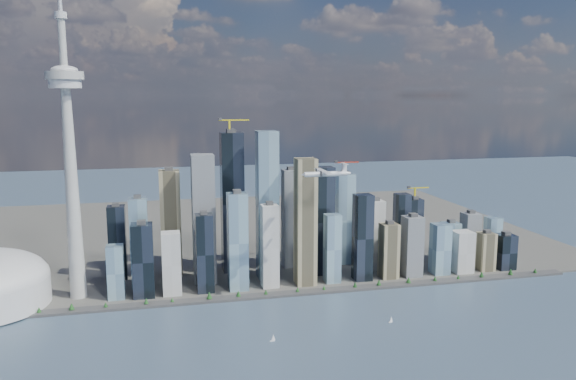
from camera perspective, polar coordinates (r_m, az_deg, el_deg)
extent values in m
plane|color=#364E5F|center=(711.37, 1.93, -17.61)|extent=(4000.00, 4000.00, 0.00)
cube|color=#383838|center=(934.25, -2.08, -10.65)|extent=(1100.00, 22.00, 4.00)
cube|color=#4C4C47|center=(1360.40, -5.69, -4.23)|extent=(1400.00, 900.00, 3.00)
cylinder|color=#3F2D1E|center=(945.91, -26.46, -11.22)|extent=(1.00, 1.00, 2.40)
cone|color=#1B4518|center=(944.70, -26.48, -11.02)|extent=(7.20, 7.20, 8.00)
cylinder|color=#3F2D1E|center=(929.05, -21.16, -11.23)|extent=(1.00, 1.00, 2.40)
cone|color=#1B4518|center=(927.81, -21.17, -11.02)|extent=(7.20, 7.20, 8.00)
cylinder|color=#3F2D1E|center=(920.07, -15.71, -11.13)|extent=(1.00, 1.00, 2.40)
cone|color=#1B4518|center=(918.83, -15.72, -10.92)|extent=(7.20, 7.20, 8.00)
cylinder|color=#3F2D1E|center=(919.22, -10.21, -10.94)|extent=(1.00, 1.00, 2.40)
cone|color=#1B4518|center=(917.97, -10.22, -10.73)|extent=(7.20, 7.20, 8.00)
cylinder|color=#3F2D1E|center=(926.50, -4.76, -10.65)|extent=(1.00, 1.00, 2.40)
cone|color=#1B4518|center=(925.27, -4.76, -10.44)|extent=(7.20, 7.20, 8.00)
cylinder|color=#3F2D1E|center=(941.74, 0.55, -10.27)|extent=(1.00, 1.00, 2.40)
cone|color=#1B4518|center=(940.53, 0.55, -10.06)|extent=(7.20, 7.20, 8.00)
cylinder|color=#3F2D1E|center=(964.56, 5.64, -9.83)|extent=(1.00, 1.00, 2.40)
cone|color=#1B4518|center=(963.37, 5.64, -9.63)|extent=(7.20, 7.20, 8.00)
cylinder|color=#3F2D1E|center=(994.43, 10.44, -9.34)|extent=(1.00, 1.00, 2.40)
cone|color=#1B4518|center=(993.28, 10.44, -9.15)|extent=(7.20, 7.20, 8.00)
cylinder|color=#3F2D1E|center=(1030.74, 14.92, -8.83)|extent=(1.00, 1.00, 2.40)
cone|color=#1B4518|center=(1029.63, 14.93, -8.64)|extent=(7.20, 7.20, 8.00)
cylinder|color=#3F2D1E|center=(1072.84, 19.06, -8.30)|extent=(1.00, 1.00, 2.40)
cone|color=#1B4518|center=(1071.77, 19.07, -8.12)|extent=(7.20, 7.20, 8.00)
cylinder|color=#3F2D1E|center=(1120.08, 22.86, -7.79)|extent=(1.00, 1.00, 2.40)
cone|color=#1B4518|center=(1119.05, 22.87, -7.61)|extent=(7.20, 7.20, 8.00)
cube|color=black|center=(939.10, -14.74, -6.94)|extent=(34.00, 34.00, 120.09)
cube|color=#789CB6|center=(982.96, -14.70, -5.21)|extent=(30.00, 30.00, 152.85)
cube|color=silver|center=(940.85, -11.65, -7.31)|extent=(30.00, 30.00, 103.72)
cube|color=tan|center=(1031.40, -11.89, -3.31)|extent=(36.00, 36.00, 191.06)
cube|color=slate|center=(976.51, -8.62, -2.95)|extent=(38.00, 38.00, 223.81)
cube|color=black|center=(939.47, -8.31, -6.37)|extent=(28.00, 28.00, 131.01)
cube|color=#789CB6|center=(940.81, -4.98, -5.24)|extent=(32.00, 32.00, 163.77)
cube|color=black|center=(1032.11, -5.84, -1.29)|extent=(40.00, 40.00, 256.57)
cube|color=#789CB6|center=(986.54, -2.26, -1.59)|extent=(36.00, 36.00, 262.02)
cube|color=silver|center=(952.46, -1.68, -5.71)|extent=(28.00, 28.00, 141.93)
cube|color=tan|center=(955.09, 1.55, -3.30)|extent=(34.00, 34.00, 218.35)
cube|color=slate|center=(1058.16, 0.12, -2.93)|extent=(30.00, 30.00, 185.60)
cube|color=black|center=(1019.00, 3.85, -3.13)|extent=(32.00, 32.00, 196.52)
cube|color=#789CB6|center=(981.99, 4.67, -5.92)|extent=(26.00, 26.00, 120.09)
cube|color=black|center=(993.69, 7.44, -4.81)|extent=(30.00, 30.00, 152.85)
cube|color=#789CB6|center=(1087.40, 5.53, -2.93)|extent=(34.00, 34.00, 174.68)
cube|color=silver|center=(1059.22, 9.03, -4.55)|extent=(28.00, 28.00, 131.01)
cube|color=tan|center=(1018.82, 10.06, -6.11)|extent=(30.00, 30.00, 98.26)
cube|color=slate|center=(1037.53, 12.62, -5.59)|extent=(32.00, 32.00, 109.18)
cube|color=black|center=(1077.31, 11.51, -4.09)|extent=(26.00, 26.00, 141.93)
cube|color=#789CB6|center=(1061.76, 15.05, -5.80)|extent=(30.00, 30.00, 92.80)
cube|color=black|center=(1149.03, 12.63, -3.83)|extent=(28.00, 28.00, 120.09)
cube|color=#789CB6|center=(1128.90, 16.10, -5.22)|extent=(30.00, 30.00, 81.88)
cube|color=silver|center=(1087.82, 17.38, -5.99)|extent=(34.00, 34.00, 76.42)
cube|color=tan|center=(1111.51, 19.38, -5.91)|extent=(28.00, 28.00, 70.97)
cube|color=slate|center=(1149.11, 18.09, -4.64)|extent=(30.00, 30.00, 98.26)
cube|color=black|center=(1136.50, 21.30, -5.84)|extent=(32.00, 32.00, 65.51)
cube|color=#789CB6|center=(1173.91, 19.97, -4.72)|extent=(26.00, 26.00, 87.34)
cube|color=black|center=(1041.06, -16.80, -5.10)|extent=(30.00, 30.00, 131.01)
cube|color=#789CB6|center=(946.16, -17.14, -7.97)|extent=(26.00, 26.00, 87.34)
cube|color=yellow|center=(1015.25, -5.97, 6.46)|extent=(3.00, 3.00, 22.00)
cube|color=yellow|center=(1015.76, -5.51, 7.09)|extent=(55.00, 2.20, 2.20)
cube|color=#383838|center=(1012.74, -6.92, 7.17)|extent=(6.00, 4.00, 4.00)
cube|color=red|center=(1070.51, 5.61, 2.22)|extent=(3.00, 3.00, 22.00)
cube|color=red|center=(1071.47, 5.99, 2.81)|extent=(48.00, 2.20, 2.20)
cube|color=#383838|center=(1064.45, 4.89, 2.89)|extent=(6.00, 4.00, 4.00)
cube|color=yellow|center=(1134.95, 12.77, -0.34)|extent=(3.00, 3.00, 22.00)
cube|color=yellow|center=(1136.08, 13.09, 0.22)|extent=(45.00, 2.20, 2.20)
cube|color=#383838|center=(1127.07, 12.17, 0.28)|extent=(6.00, 4.00, 4.00)
cone|color=#AAAAA5|center=(943.40, -21.07, -0.34)|extent=(26.00, 26.00, 340.00)
cylinder|color=silver|center=(931.27, -21.71, 10.02)|extent=(48.00, 48.00, 14.00)
cylinder|color=#AAAAA5|center=(931.58, -21.75, 10.76)|extent=(56.00, 56.00, 12.00)
ellipsoid|color=silver|center=(931.87, -21.78, 11.25)|extent=(40.00, 40.00, 14.00)
cylinder|color=#AAAAA5|center=(934.36, -21.94, 13.70)|extent=(11.00, 11.00, 80.00)
cylinder|color=silver|center=(938.55, -22.10, 16.13)|extent=(18.00, 18.00, 10.00)
cylinder|color=white|center=(852.79, 3.78, 1.64)|extent=(64.52, 8.25, 7.94)
cone|color=white|center=(843.97, 1.60, 1.57)|extent=(8.72, 7.98, 7.94)
cone|color=white|center=(863.21, 5.99, 1.70)|extent=(12.44, 8.00, 7.94)
cube|color=white|center=(851.52, 3.62, 1.91)|extent=(10.26, 69.49, 1.24)
cylinder|color=white|center=(838.83, 3.88, 1.66)|extent=(13.66, 4.53, 4.46)
cylinder|color=white|center=(864.77, 3.37, 1.90)|extent=(13.66, 4.53, 4.46)
cylinder|color=#3F3F3F|center=(836.75, 3.40, 1.64)|extent=(0.42, 9.92, 9.92)
cylinder|color=#3F3F3F|center=(862.75, 2.90, 1.89)|extent=(0.42, 9.92, 9.92)
cube|color=white|center=(860.98, 5.77, 2.22)|extent=(6.95, 1.03, 13.64)
cube|color=white|center=(860.13, 5.78, 2.68)|extent=(5.57, 22.35, 0.87)
cube|color=white|center=(777.98, -1.59, -15.08)|extent=(6.81, 2.28, 0.90)
cylinder|color=#999999|center=(775.84, -1.60, -14.73)|extent=(0.27, 0.27, 10.11)
cube|color=white|center=(848.94, 10.36, -13.06)|extent=(6.63, 3.53, 0.85)
cylinder|color=#999999|center=(847.10, 10.37, -12.76)|extent=(0.25, 0.25, 9.52)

